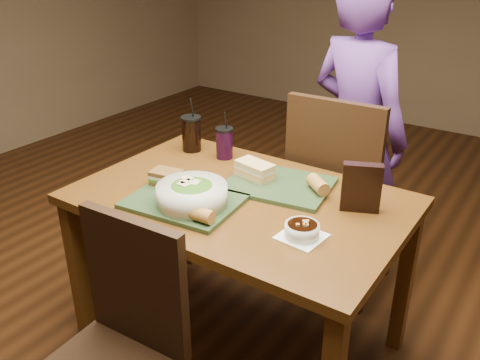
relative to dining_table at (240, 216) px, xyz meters
name	(u,v)px	position (x,y,z in m)	size (l,w,h in m)	color
ground	(240,340)	(0.00, 0.00, -0.66)	(6.00, 6.00, 0.00)	#381C0B
dining_table	(240,216)	(0.00, 0.00, 0.00)	(1.30, 0.85, 0.75)	#553111
chair_near	(119,341)	(-0.01, -0.68, -0.15)	(0.41, 0.41, 0.92)	black
chair_far	(339,188)	(0.17, 0.60, -0.07)	(0.47, 0.47, 1.05)	black
diner	(356,133)	(0.14, 0.85, 0.13)	(0.58, 0.38, 1.57)	#562C7B
tray_near	(184,201)	(-0.14, -0.17, 0.10)	(0.42, 0.32, 0.02)	#293D21
tray_far	(279,185)	(0.09, 0.16, 0.10)	(0.42, 0.32, 0.02)	#293D21
salad_bowl	(192,193)	(-0.09, -0.19, 0.15)	(0.27, 0.27, 0.09)	silver
soup_bowl	(302,230)	(0.35, -0.14, 0.12)	(0.16, 0.16, 0.06)	white
sandwich_near	(167,177)	(-0.29, -0.11, 0.14)	(0.14, 0.11, 0.06)	#593819
sandwich_far	(255,170)	(-0.03, 0.15, 0.14)	(0.18, 0.12, 0.07)	tan
baguette_near	(200,214)	(0.01, -0.27, 0.13)	(0.05, 0.05, 0.10)	#AD7533
baguette_far	(318,185)	(0.25, 0.18, 0.14)	(0.06, 0.06, 0.11)	#AD7533
cup_cola	(191,133)	(-0.47, 0.28, 0.18)	(0.10, 0.10, 0.26)	black
cup_berry	(224,143)	(-0.28, 0.29, 0.16)	(0.08, 0.08, 0.23)	black
chip_bag	(361,188)	(0.44, 0.15, 0.19)	(0.14, 0.04, 0.19)	black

